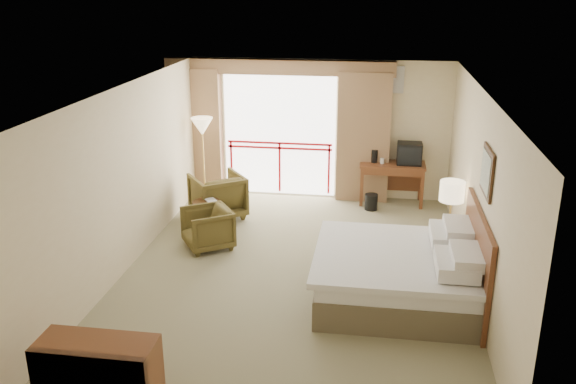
% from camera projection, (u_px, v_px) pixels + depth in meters
% --- Properties ---
extents(floor, '(7.00, 7.00, 0.00)m').
position_uv_depth(floor, '(295.00, 272.00, 9.04)').
color(floor, '#827D5A').
rests_on(floor, ground).
extents(ceiling, '(7.00, 7.00, 0.00)m').
position_uv_depth(ceiling, '(296.00, 90.00, 8.16)').
color(ceiling, white).
rests_on(ceiling, wall_back).
extents(wall_back, '(5.00, 0.00, 5.00)m').
position_uv_depth(wall_back, '(320.00, 129.00, 11.87)').
color(wall_back, beige).
rests_on(wall_back, ground).
extents(wall_front, '(5.00, 0.00, 5.00)m').
position_uv_depth(wall_front, '(241.00, 311.00, 5.33)').
color(wall_front, beige).
rests_on(wall_front, ground).
extents(wall_left, '(0.00, 7.00, 7.00)m').
position_uv_depth(wall_left, '(128.00, 178.00, 8.95)').
color(wall_left, beige).
rests_on(wall_left, ground).
extents(wall_right, '(0.00, 7.00, 7.00)m').
position_uv_depth(wall_right, '(478.00, 194.00, 8.25)').
color(wall_right, beige).
rests_on(wall_right, ground).
extents(balcony_door, '(2.40, 0.00, 2.40)m').
position_uv_depth(balcony_door, '(280.00, 136.00, 12.01)').
color(balcony_door, white).
rests_on(balcony_door, wall_back).
extents(balcony_railing, '(2.09, 0.03, 1.02)m').
position_uv_depth(balcony_railing, '(280.00, 155.00, 12.12)').
color(balcony_railing, '#B60F19').
rests_on(balcony_railing, wall_back).
extents(curtain_left, '(1.00, 0.26, 2.50)m').
position_uv_depth(curtain_left, '(197.00, 132.00, 12.11)').
color(curtain_left, brown).
rests_on(curtain_left, wall_back).
extents(curtain_right, '(1.00, 0.26, 2.50)m').
position_uv_depth(curtain_right, '(364.00, 138.00, 11.65)').
color(curtain_right, brown).
rests_on(curtain_right, wall_back).
extents(valance, '(4.40, 0.22, 0.28)m').
position_uv_depth(valance, '(278.00, 67.00, 11.48)').
color(valance, brown).
rests_on(valance, wall_back).
extents(hvac_vent, '(0.50, 0.04, 0.50)m').
position_uv_depth(hvac_vent, '(390.00, 79.00, 11.33)').
color(hvac_vent, silver).
rests_on(hvac_vent, wall_back).
extents(bed, '(2.13, 2.06, 0.97)m').
position_uv_depth(bed, '(400.00, 274.00, 8.15)').
color(bed, brown).
rests_on(bed, floor).
extents(headboard, '(0.06, 2.10, 1.30)m').
position_uv_depth(headboard, '(476.00, 260.00, 7.93)').
color(headboard, '#592B18').
rests_on(headboard, wall_right).
extents(framed_art, '(0.04, 0.72, 0.60)m').
position_uv_depth(framed_art, '(487.00, 172.00, 7.53)').
color(framed_art, black).
rests_on(framed_art, wall_right).
extents(nightstand, '(0.40, 0.47, 0.54)m').
position_uv_depth(nightstand, '(448.00, 241.00, 9.44)').
color(nightstand, '#592B18').
rests_on(nightstand, floor).
extents(table_lamp, '(0.38, 0.38, 0.67)m').
position_uv_depth(table_lamp, '(452.00, 192.00, 9.23)').
color(table_lamp, tan).
rests_on(table_lamp, nightstand).
extents(phone, '(0.23, 0.20, 0.09)m').
position_uv_depth(phone, '(447.00, 226.00, 9.21)').
color(phone, black).
rests_on(phone, nightstand).
extents(desk, '(1.23, 0.59, 0.80)m').
position_uv_depth(desk, '(392.00, 171.00, 11.70)').
color(desk, '#592B18').
rests_on(desk, floor).
extents(tv, '(0.46, 0.36, 0.42)m').
position_uv_depth(tv, '(409.00, 154.00, 11.48)').
color(tv, black).
rests_on(tv, desk).
extents(coffee_maker, '(0.14, 0.14, 0.25)m').
position_uv_depth(coffee_maker, '(374.00, 156.00, 11.60)').
color(coffee_maker, black).
rests_on(coffee_maker, desk).
extents(cup, '(0.10, 0.10, 0.11)m').
position_uv_depth(cup, '(382.00, 161.00, 11.56)').
color(cup, white).
rests_on(cup, desk).
extents(wastebasket, '(0.24, 0.24, 0.30)m').
position_uv_depth(wastebasket, '(371.00, 202.00, 11.46)').
color(wastebasket, black).
rests_on(wastebasket, floor).
extents(armchair_far, '(1.22, 1.22, 0.81)m').
position_uv_depth(armchair_far, '(218.00, 216.00, 11.17)').
color(armchair_far, '#473C1B').
rests_on(armchair_far, floor).
extents(armchair_near, '(1.00, 0.99, 0.66)m').
position_uv_depth(armchair_near, '(208.00, 247.00, 9.88)').
color(armchair_near, '#473C1B').
rests_on(armchair_near, floor).
extents(side_table, '(0.48, 0.48, 0.53)m').
position_uv_depth(side_table, '(207.00, 211.00, 10.43)').
color(side_table, black).
rests_on(side_table, floor).
extents(book, '(0.26, 0.27, 0.02)m').
position_uv_depth(book, '(206.00, 201.00, 10.37)').
color(book, white).
rests_on(book, side_table).
extents(floor_lamp, '(0.42, 0.42, 1.65)m').
position_uv_depth(floor_lamp, '(202.00, 130.00, 11.54)').
color(floor_lamp, tan).
rests_on(floor_lamp, floor).
extents(dresser, '(1.17, 0.50, 0.78)m').
position_uv_depth(dresser, '(99.00, 377.00, 6.01)').
color(dresser, '#592B18').
rests_on(dresser, floor).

